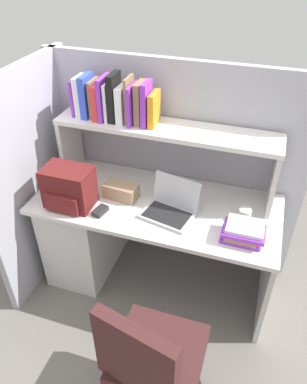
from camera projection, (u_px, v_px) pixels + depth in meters
ground_plane at (156, 277)px, 2.84m from camera, size 8.00×8.00×0.00m
desk at (105, 227)px, 2.70m from camera, size 1.60×0.70×0.73m
cubicle_partition_rear at (172, 167)px, 2.68m from camera, size 1.84×0.05×1.55m
cubicle_partition_left at (37, 178)px, 2.56m from camera, size 0.05×1.06×1.55m
overhead_hutch at (166, 141)px, 2.36m from camera, size 1.44×0.28×0.45m
reference_books_on_shelf at (113, 100)px, 2.31m from camera, size 0.56×0.19×0.30m
laptop at (171, 206)px, 2.30m from camera, size 0.35×0.31×0.22m
backpack at (69, 188)px, 2.32m from camera, size 0.30×0.23×0.27m
computer_mouse at (100, 211)px, 2.32m from camera, size 0.08×0.11×0.03m
paper_cup at (245, 215)px, 2.25m from camera, size 0.08×0.08×0.08m
tissue_box at (121, 191)px, 2.43m from camera, size 0.23×0.14×0.10m
desk_book_stack at (243, 232)px, 2.11m from camera, size 0.24×0.18×0.10m
office_chair at (153, 370)px, 1.85m from camera, size 0.52×0.53×0.93m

